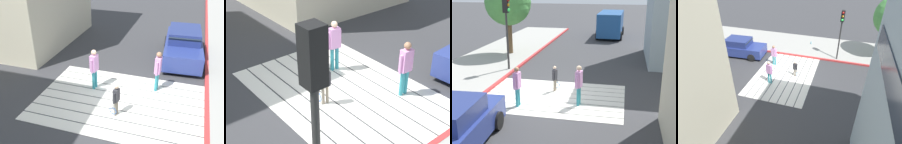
% 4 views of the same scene
% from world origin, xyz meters
% --- Properties ---
extents(ground_plane, '(120.00, 120.00, 0.00)m').
position_xyz_m(ground_plane, '(0.00, 0.00, 0.00)').
color(ground_plane, '#38383A').
extents(crosswalk_stripes, '(6.40, 4.35, 0.01)m').
position_xyz_m(crosswalk_stripes, '(0.00, -0.00, 0.01)').
color(crosswalk_stripes, silver).
rests_on(crosswalk_stripes, ground).
extents(sidewalk_west, '(4.80, 40.00, 0.12)m').
position_xyz_m(sidewalk_west, '(-5.60, 0.00, 0.06)').
color(sidewalk_west, '#9E9B93').
rests_on(sidewalk_west, ground).
extents(curb_painted, '(0.16, 40.00, 0.13)m').
position_xyz_m(curb_painted, '(-3.25, 0.00, 0.07)').
color(curb_painted, '#BC3333').
rests_on(curb_painted, ground).
extents(car_parked_near_curb, '(2.18, 4.40, 1.57)m').
position_xyz_m(car_parked_near_curb, '(-2.00, -4.81, 0.73)').
color(car_parked_near_curb, navy).
rests_on(car_parked_near_curb, ground).
extents(traffic_light_corner, '(0.39, 0.28, 4.24)m').
position_xyz_m(traffic_light_corner, '(-3.58, 3.56, 3.04)').
color(traffic_light_corner, '#2D2D2D').
rests_on(traffic_light_corner, ground).
extents(street_tree, '(3.20, 3.20, 5.32)m').
position_xyz_m(street_tree, '(-4.94, 7.40, 3.63)').
color(street_tree, brown).
rests_on(street_tree, ground).
extents(water_bottle, '(0.07, 0.07, 0.22)m').
position_xyz_m(water_bottle, '(-5.99, 0.79, 0.23)').
color(water_bottle, '#33A5BF').
rests_on(water_bottle, sidewalk_west).
extents(pedestrian_adult_lead, '(0.24, 0.50, 1.73)m').
position_xyz_m(pedestrian_adult_lead, '(-1.22, -1.30, 1.01)').
color(pedestrian_adult_lead, teal).
rests_on(pedestrian_adult_lead, ground).
extents(pedestrian_adult_trailing, '(0.28, 0.51, 1.75)m').
position_xyz_m(pedestrian_adult_trailing, '(1.27, -0.67, 1.02)').
color(pedestrian_adult_trailing, teal).
rests_on(pedestrian_adult_trailing, ground).
extents(pedestrian_child_with_racket, '(0.31, 0.40, 1.25)m').
position_xyz_m(pedestrian_child_with_racket, '(-0.12, 0.81, 0.70)').
color(pedestrian_child_with_racket, gray).
rests_on(pedestrian_child_with_racket, ground).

